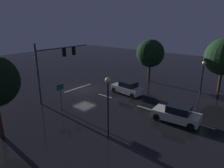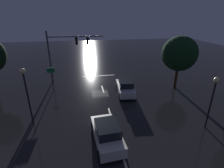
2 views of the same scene
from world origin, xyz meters
name	(u,v)px [view 1 (image 1 of 2)]	position (x,y,z in m)	size (l,w,h in m)	color
ground_plane	(84,90)	(0.00, 0.00, 0.00)	(80.00, 80.00, 0.00)	black
traffic_signal_assembly	(55,61)	(4.35, 0.02, 4.77)	(7.62, 0.47, 6.98)	#383A3D
lane_dash_far	(105,96)	(0.00, 4.00, 0.00)	(2.20, 0.16, 0.01)	beige
lane_dash_mid	(146,108)	(0.00, 10.00, 0.00)	(2.20, 0.16, 0.01)	beige
lane_dash_near	(202,125)	(0.00, 16.00, 0.00)	(2.20, 0.16, 0.01)	beige
stop_bar	(78,88)	(0.00, -1.17, 0.00)	(5.00, 0.16, 0.01)	beige
car_approaching	(127,88)	(-2.54, 5.67, 0.80)	(2.22, 4.49, 1.70)	#B7B7BC
car_distant	(177,114)	(0.86, 13.81, 0.80)	(2.21, 4.48, 1.70)	silver
street_lamp_left_kerb	(203,72)	(-7.63, 13.46, 3.24)	(0.44, 0.44, 4.56)	black
street_lamp_right_kerb	(108,96)	(6.93, 10.42, 3.57)	(0.44, 0.44, 5.11)	black
route_sign	(60,91)	(6.21, 3.21, 2.14)	(0.90, 0.18, 2.98)	#383A3D
tree_left_near	(150,53)	(-9.38, 5.07, 4.49)	(4.28, 4.28, 6.64)	#382314
tree_left_far	(224,57)	(-11.39, 14.82, 4.74)	(4.90, 4.90, 7.20)	#382314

